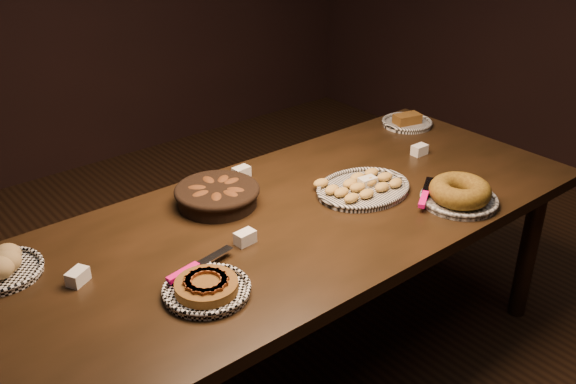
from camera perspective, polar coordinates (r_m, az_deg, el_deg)
ground at (r=2.81m, az=0.26°, el=-15.54°), size 5.00×5.00×0.00m
buffet_table at (r=2.40m, az=0.29°, el=-3.65°), size 2.40×1.00×0.75m
apple_tart_plate at (r=1.97m, az=-7.28°, el=-8.43°), size 0.32×0.29×0.05m
madeleine_platter at (r=2.54m, az=6.62°, el=0.39°), size 0.40×0.32×0.05m
bundt_cake_plate at (r=2.52m, az=14.99°, el=-0.16°), size 0.33×0.34×0.09m
croissant_basket at (r=2.43m, az=-6.30°, el=-0.16°), size 0.36×0.36×0.08m
bread_roll_plate at (r=2.22m, az=-24.18°, el=-6.06°), size 0.26×0.26×0.08m
loaf_plate at (r=3.23m, az=10.53°, el=6.15°), size 0.25×0.25×0.06m
tent_cards at (r=2.44m, az=-0.41°, el=-0.52°), size 1.65×0.48×0.04m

